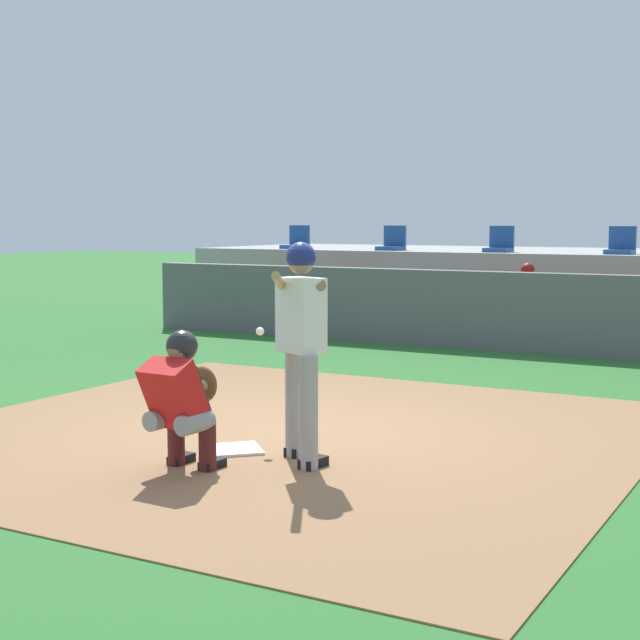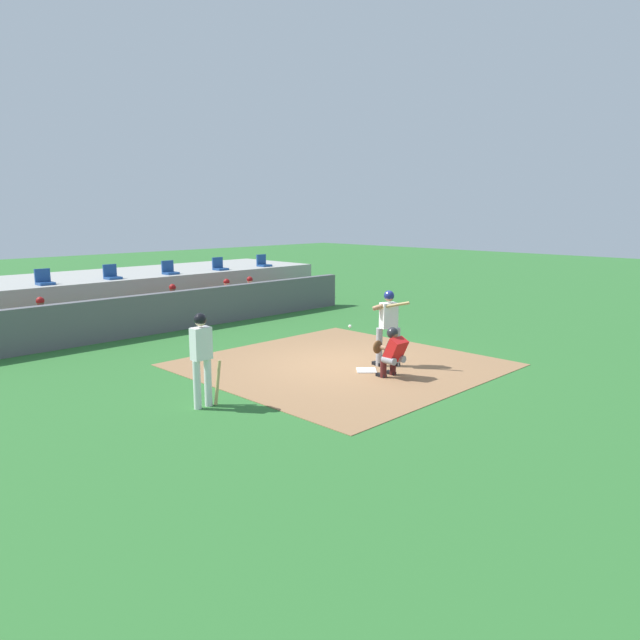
{
  "view_description": "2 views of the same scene",
  "coord_description": "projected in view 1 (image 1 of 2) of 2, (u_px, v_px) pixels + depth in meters",
  "views": [
    {
      "loc": [
        4.49,
        -7.31,
        1.97
      ],
      "look_at": [
        0.0,
        0.7,
        1.0
      ],
      "focal_mm": 52.77,
      "sensor_mm": 36.0,
      "label": 1
    },
    {
      "loc": [
        -9.95,
        -9.21,
        3.59
      ],
      "look_at": [
        0.0,
        0.7,
        1.0
      ],
      "focal_mm": 32.97,
      "sensor_mm": 36.0,
      "label": 2
    }
  ],
  "objects": [
    {
      "name": "ground_plane",
      "position": [
        283.0,
        434.0,
        8.73
      ],
      "size": [
        80.0,
        80.0,
        0.0
      ],
      "primitive_type": "plane",
      "color": "#2D6B2D"
    },
    {
      "name": "dirt_infield",
      "position": [
        283.0,
        433.0,
        8.73
      ],
      "size": [
        6.4,
        6.4,
        0.01
      ],
      "primitive_type": "cube",
      "color": "#936B47",
      "rests_on": "ground"
    },
    {
      "name": "home_plate",
      "position": [
        234.0,
        449.0,
        8.04
      ],
      "size": [
        0.62,
        0.62,
        0.02
      ],
      "primitive_type": "cube",
      "rotation": [
        0.0,
        0.0,
        0.79
      ],
      "color": "white",
      "rests_on": "dirt_infield"
    },
    {
      "name": "batter_at_plate",
      "position": [
        300.0,
        338.0,
        7.55
      ],
      "size": [
        0.58,
        0.88,
        1.8
      ],
      "color": "#99999E",
      "rests_on": "ground"
    },
    {
      "name": "catcher_crouched",
      "position": [
        183.0,
        395.0,
        7.36
      ],
      "size": [
        0.49,
        1.56,
        1.13
      ],
      "color": "gray",
      "rests_on": "ground"
    },
    {
      "name": "dugout_wall",
      "position": [
        506.0,
        311.0,
        14.31
      ],
      "size": [
        13.0,
        0.3,
        1.2
      ],
      "primitive_type": "cube",
      "color": "#59595E",
      "rests_on": "ground"
    },
    {
      "name": "dugout_bench",
      "position": [
        525.0,
        329.0,
        15.22
      ],
      "size": [
        11.8,
        0.44,
        0.45
      ],
      "primitive_type": "cube",
      "color": "olive",
      "rests_on": "ground"
    },
    {
      "name": "dugout_player_0",
      "position": [
        302.0,
        293.0,
        17.02
      ],
      "size": [
        0.49,
        0.7,
        1.3
      ],
      "color": "#939399",
      "rests_on": "ground"
    },
    {
      "name": "dugout_player_1",
      "position": [
        525.0,
        302.0,
        15.02
      ],
      "size": [
        0.49,
        0.7,
        1.3
      ],
      "color": "#939399",
      "rests_on": "ground"
    },
    {
      "name": "stands_platform",
      "position": [
        578.0,
        287.0,
        18.12
      ],
      "size": [
        15.0,
        4.4,
        1.4
      ],
      "primitive_type": "cube",
      "color": "#9E9E99",
      "rests_on": "ground"
    },
    {
      "name": "stadium_seat_0",
      "position": [
        297.0,
        242.0,
        19.34
      ],
      "size": [
        0.46,
        0.46,
        0.48
      ],
      "color": "#1E478C",
      "rests_on": "stands_platform"
    },
    {
      "name": "stadium_seat_1",
      "position": [
        392.0,
        243.0,
        18.29
      ],
      "size": [
        0.46,
        0.46,
        0.48
      ],
      "color": "#1E478C",
      "rests_on": "stands_platform"
    },
    {
      "name": "stadium_seat_2",
      "position": [
        500.0,
        245.0,
        17.24
      ],
      "size": [
        0.46,
        0.46,
        0.48
      ],
      "color": "#1E478C",
      "rests_on": "stands_platform"
    },
    {
      "name": "stadium_seat_3",
      "position": [
        621.0,
        246.0,
        16.18
      ],
      "size": [
        0.46,
        0.46,
        0.48
      ],
      "color": "#1E478C",
      "rests_on": "stands_platform"
    }
  ]
}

